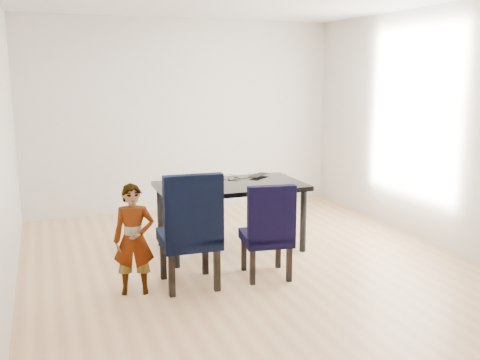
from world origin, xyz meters
name	(u,v)px	position (x,y,z in m)	size (l,w,h in m)	color
floor	(247,263)	(0.00, 0.00, -0.01)	(4.50, 5.00, 0.01)	tan
wall_back	(184,116)	(0.00, 2.50, 1.35)	(4.50, 0.01, 2.70)	silver
wall_front	(406,182)	(0.00, -2.50, 1.35)	(4.50, 0.01, 2.70)	silver
wall_left	(1,145)	(-2.25, 0.00, 1.35)	(0.01, 5.00, 2.70)	silver
wall_right	(430,127)	(2.25, 0.00, 1.35)	(0.01, 5.00, 2.70)	silver
dining_table	(231,216)	(0.00, 0.50, 0.38)	(1.60, 0.90, 0.75)	black
chair_left	(189,229)	(-0.71, -0.35, 0.55)	(0.53, 0.55, 1.10)	black
chair_right	(266,229)	(0.05, -0.40, 0.47)	(0.45, 0.47, 0.94)	black
child	(134,240)	(-1.22, -0.36, 0.50)	(0.37, 0.24, 1.00)	orange
plate	(194,193)	(-0.52, 0.15, 0.76)	(0.28, 0.28, 0.02)	white
sandwich	(195,190)	(-0.51, 0.14, 0.79)	(0.14, 0.07, 0.06)	#CC9549
laptop	(256,175)	(0.43, 0.82, 0.76)	(0.30, 0.19, 0.02)	black
cable_tangle	(234,179)	(0.12, 0.72, 0.75)	(0.15, 0.15, 0.01)	black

